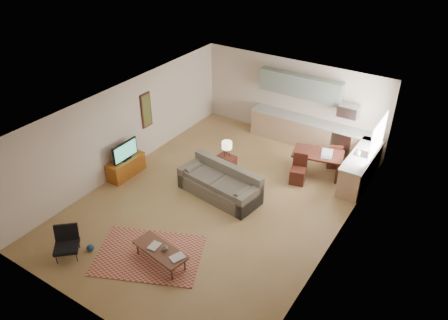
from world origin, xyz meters
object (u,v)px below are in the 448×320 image
Objects in this scene: tv_credenza at (126,167)px; dining_table at (317,164)px; sofa at (219,183)px; armchair at (66,244)px; console_table at (227,165)px; coffee_table at (161,256)px.

dining_table reaches higher than tv_credenza.
sofa is 4.23m from armchair.
console_table is at bearing -160.55° from dining_table.
sofa is 2.02× the size of tv_credenza.
sofa is 1.12m from console_table.
tv_credenza is 1.97× the size of console_table.
armchair is at bearing -95.96° from console_table.
armchair is (-1.65, -3.90, -0.07)m from sofa.
coffee_table is 0.94× the size of dining_table.
dining_table is at bearing 19.09° from armchair.
coffee_table is 3.99m from console_table.
dining_table is at bearing 61.14° from sofa.
armchair is at bearing -68.99° from tv_credenza.
armchair is 1.16× the size of console_table.
tv_credenza is at bearing 68.79° from armchair.
console_table is (1.23, 4.93, -0.05)m from armchair.
sofa is 3.08m from dining_table.
coffee_table is 1.89× the size of armchair.
coffee_table is 3.91m from tv_credenza.
coffee_table is 2.19× the size of console_table.
dining_table reaches higher than coffee_table.
armchair reaches higher than console_table.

